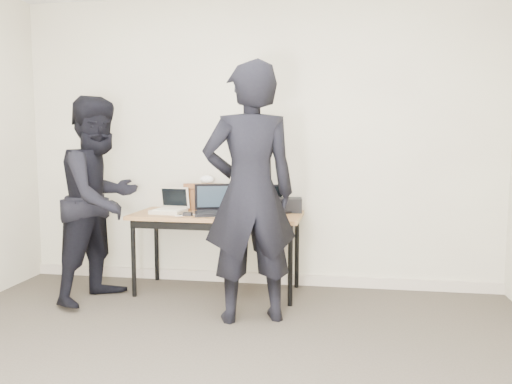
% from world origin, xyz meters
% --- Properties ---
extents(room, '(4.60, 4.60, 2.80)m').
position_xyz_m(room, '(0.00, 0.00, 1.35)').
color(room, '#403931').
rests_on(room, ground).
extents(desk, '(1.52, 0.69, 0.72)m').
position_xyz_m(desk, '(-0.30, 1.90, 0.66)').
color(desk, olive).
rests_on(desk, ground).
extents(laptop_beige, '(0.31, 0.31, 0.23)m').
position_xyz_m(laptop_beige, '(-0.73, 1.88, 0.77)').
color(laptop_beige, '#C0B399').
rests_on(laptop_beige, desk).
extents(laptop_center, '(0.41, 0.41, 0.26)m').
position_xyz_m(laptop_center, '(-0.32, 1.87, 0.78)').
color(laptop_center, black).
rests_on(laptop_center, desk).
extents(laptop_right, '(0.45, 0.45, 0.24)m').
position_xyz_m(laptop_right, '(0.18, 2.09, 0.78)').
color(laptop_right, black).
rests_on(laptop_right, desk).
extents(leather_satchel, '(0.38, 0.22, 0.25)m').
position_xyz_m(leather_satchel, '(-0.48, 2.13, 0.85)').
color(leather_satchel, brown).
rests_on(leather_satchel, desk).
extents(tissue, '(0.15, 0.12, 0.08)m').
position_xyz_m(tissue, '(-0.45, 2.13, 1.00)').
color(tissue, white).
rests_on(tissue, leather_satchel).
extents(equipment_box, '(0.24, 0.21, 0.13)m').
position_xyz_m(equipment_box, '(0.33, 2.09, 0.78)').
color(equipment_box, black).
rests_on(equipment_box, desk).
extents(power_brick, '(0.08, 0.05, 0.03)m').
position_xyz_m(power_brick, '(-0.52, 1.73, 0.73)').
color(power_brick, black).
rests_on(power_brick, desk).
extents(cables, '(1.14, 0.51, 0.01)m').
position_xyz_m(cables, '(-0.25, 1.91, 0.72)').
color(cables, black).
rests_on(cables, desk).
extents(person_typist, '(0.83, 0.68, 1.95)m').
position_xyz_m(person_typist, '(0.11, 1.27, 0.97)').
color(person_typist, black).
rests_on(person_typist, ground).
extents(person_observer, '(0.88, 1.00, 1.74)m').
position_xyz_m(person_observer, '(-1.24, 1.56, 0.87)').
color(person_observer, black).
rests_on(person_observer, ground).
extents(baseboard, '(4.50, 0.03, 0.10)m').
position_xyz_m(baseboard, '(0.00, 2.23, 0.05)').
color(baseboard, '#C1B2A0').
rests_on(baseboard, ground).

